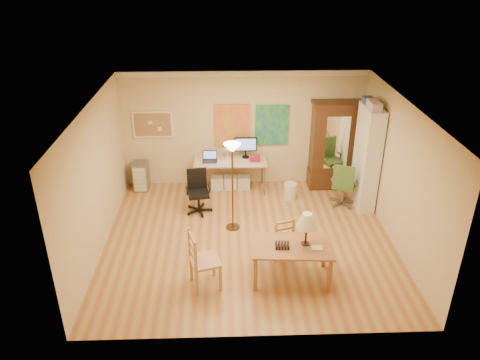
{
  "coord_description": "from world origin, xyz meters",
  "views": [
    {
      "loc": [
        -0.44,
        -7.57,
        5.07
      ],
      "look_at": [
        -0.16,
        0.3,
        1.15
      ],
      "focal_mm": 35.0,
      "sensor_mm": 36.0,
      "label": 1
    }
  ],
  "objects_px": {
    "computer_desk": "(232,171)",
    "armoire": "(333,151)",
    "dining_table": "(297,238)",
    "bookshelf": "(367,158)",
    "office_chair_green": "(343,193)",
    "office_chair_black": "(199,201)"
  },
  "relations": [
    {
      "from": "computer_desk",
      "to": "armoire",
      "type": "distance_m",
      "value": 2.39
    },
    {
      "from": "computer_desk",
      "to": "armoire",
      "type": "bearing_deg",
      "value": 1.99
    },
    {
      "from": "office_chair_green",
      "to": "bookshelf",
      "type": "relative_size",
      "value": 0.45
    },
    {
      "from": "dining_table",
      "to": "computer_desk",
      "type": "bearing_deg",
      "value": 107.12
    },
    {
      "from": "office_chair_black",
      "to": "computer_desk",
      "type": "bearing_deg",
      "value": 54.24
    },
    {
      "from": "computer_desk",
      "to": "office_chair_black",
      "type": "bearing_deg",
      "value": -125.76
    },
    {
      "from": "armoire",
      "to": "dining_table",
      "type": "bearing_deg",
      "value": -111.25
    },
    {
      "from": "dining_table",
      "to": "bookshelf",
      "type": "bearing_deg",
      "value": 54.04
    },
    {
      "from": "dining_table",
      "to": "bookshelf",
      "type": "height_order",
      "value": "bookshelf"
    },
    {
      "from": "computer_desk",
      "to": "bookshelf",
      "type": "height_order",
      "value": "bookshelf"
    },
    {
      "from": "bookshelf",
      "to": "office_chair_black",
      "type": "bearing_deg",
      "value": -177.06
    },
    {
      "from": "office_chair_green",
      "to": "armoire",
      "type": "height_order",
      "value": "armoire"
    },
    {
      "from": "computer_desk",
      "to": "dining_table",
      "type": "bearing_deg",
      "value": -72.88
    },
    {
      "from": "dining_table",
      "to": "computer_desk",
      "type": "distance_m",
      "value": 3.49
    },
    {
      "from": "dining_table",
      "to": "computer_desk",
      "type": "xyz_separation_m",
      "value": [
        -1.02,
        3.32,
        -0.33
      ]
    },
    {
      "from": "dining_table",
      "to": "computer_desk",
      "type": "height_order",
      "value": "dining_table"
    },
    {
      "from": "armoire",
      "to": "bookshelf",
      "type": "distance_m",
      "value": 1.05
    },
    {
      "from": "office_chair_black",
      "to": "bookshelf",
      "type": "height_order",
      "value": "bookshelf"
    },
    {
      "from": "computer_desk",
      "to": "office_chair_green",
      "type": "relative_size",
      "value": 1.63
    },
    {
      "from": "computer_desk",
      "to": "armoire",
      "type": "xyz_separation_m",
      "value": [
        2.35,
        0.08,
        0.44
      ]
    },
    {
      "from": "computer_desk",
      "to": "office_chair_green",
      "type": "bearing_deg",
      "value": -18.97
    },
    {
      "from": "computer_desk",
      "to": "office_chair_green",
      "type": "distance_m",
      "value": 2.56
    }
  ]
}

